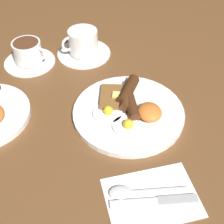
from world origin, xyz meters
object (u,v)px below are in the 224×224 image
breakfast_plate_near (128,110)px  teacup_near (83,45)px  knife (159,201)px  spoon (130,192)px  teacup_far (28,54)px

breakfast_plate_near → teacup_near: size_ratio=1.68×
teacup_near → knife: size_ratio=0.96×
spoon → teacup_far: bearing=-62.4°
teacup_near → knife: bearing=-174.2°
teacup_near → knife: 0.55m
breakfast_plate_near → knife: 0.25m
breakfast_plate_near → knife: bearing=178.0°
teacup_far → knife: bearing=-157.5°
teacup_far → spoon: 0.53m
knife → spoon: size_ratio=1.05×
teacup_near → teacup_far: (-0.01, 0.17, -0.00)m
teacup_near → knife: teacup_near is taller
teacup_far → knife: teacup_far is taller
breakfast_plate_near → teacup_far: bearing=39.4°
knife → spoon: bearing=-23.7°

